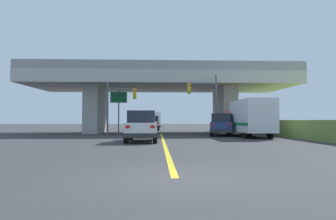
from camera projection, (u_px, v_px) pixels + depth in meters
ground at (161, 133)px, 32.40m from camera, size 160.00×160.00×0.00m
overpass_bridge at (161, 88)px, 32.59m from camera, size 28.66×9.98×7.25m
lane_divider_stripe at (164, 142)px, 18.40m from camera, size 0.20×22.94×0.01m
suv_lead at (142, 126)px, 19.01m from camera, size 2.01×4.50×2.02m
suv_crossing at (221, 125)px, 26.24m from camera, size 2.88×4.96×2.02m
box_truck at (249, 118)px, 24.29m from camera, size 2.33×7.33×3.08m
sedan_oncoming at (152, 123)px, 40.44m from camera, size 1.94×4.45×2.02m
traffic_signal_nearside at (207, 98)px, 26.87m from camera, size 2.80×0.36×5.69m
traffic_signal_farside at (118, 101)px, 27.18m from camera, size 2.81×0.36×5.02m
highway_sign at (119, 101)px, 30.57m from camera, size 1.80×0.17×4.64m
semi_truck_distant at (155, 119)px, 58.59m from camera, size 2.33×6.61×2.98m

